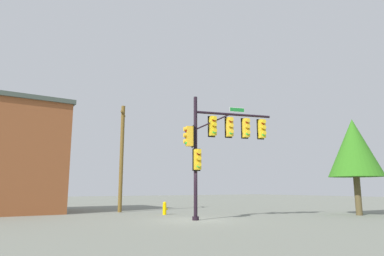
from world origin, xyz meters
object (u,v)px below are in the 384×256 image
signal_pole_assembly (219,137)px  tree_near (354,148)px  utility_pole (122,156)px  fire_hydrant (165,208)px

signal_pole_assembly → tree_near: bearing=-13.6°
utility_pole → tree_near: (11.76, -10.83, 0.25)m
utility_pole → fire_hydrant: utility_pole is taller
signal_pole_assembly → tree_near: 9.55m
signal_pole_assembly → fire_hydrant: bearing=100.6°
tree_near → utility_pole: bearing=137.4°
utility_pole → signal_pole_assembly: bearing=-73.9°
tree_near → fire_hydrant: bearing=145.4°
fire_hydrant → utility_pole: bearing=112.6°
utility_pole → fire_hydrant: (1.59, -3.82, -3.61)m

